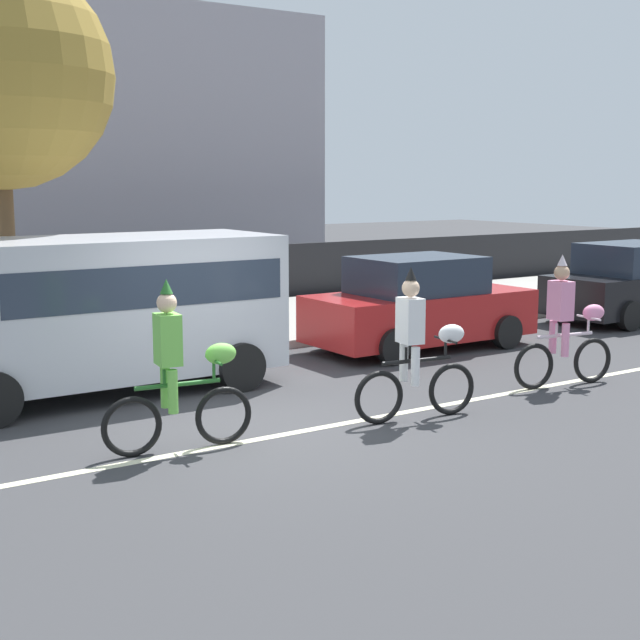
{
  "coord_description": "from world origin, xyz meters",
  "views": [
    {
      "loc": [
        -5.21,
        -9.18,
        2.98
      ],
      "look_at": [
        1.68,
        1.2,
        1.0
      ],
      "focal_mm": 50.0,
      "sensor_mm": 36.0,
      "label": 1
    }
  ],
  "objects_px": {
    "parade_cyclist_lime": "(179,376)",
    "parked_car_red": "(419,305)",
    "parked_car_black": "(635,283)",
    "pedestrian_onlooker": "(272,274)",
    "parade_cyclist_zebra": "(418,353)",
    "parade_cyclist_pink": "(566,329)",
    "parked_van_silver": "(103,303)"
  },
  "relations": [
    {
      "from": "parade_cyclist_lime",
      "to": "pedestrian_onlooker",
      "type": "relative_size",
      "value": 1.19
    },
    {
      "from": "parade_cyclist_zebra",
      "to": "parked_van_silver",
      "type": "bearing_deg",
      "value": 127.93
    },
    {
      "from": "parade_cyclist_pink",
      "to": "parked_car_red",
      "type": "xyz_separation_m",
      "value": [
        0.09,
        3.39,
        -0.06
      ]
    },
    {
      "from": "parade_cyclist_zebra",
      "to": "pedestrian_onlooker",
      "type": "relative_size",
      "value": 1.19
    },
    {
      "from": "parked_car_black",
      "to": "parade_cyclist_lime",
      "type": "bearing_deg",
      "value": -165.27
    },
    {
      "from": "pedestrian_onlooker",
      "to": "parked_car_red",
      "type": "bearing_deg",
      "value": -81.15
    },
    {
      "from": "parade_cyclist_zebra",
      "to": "parked_car_black",
      "type": "relative_size",
      "value": 0.47
    },
    {
      "from": "pedestrian_onlooker",
      "to": "parked_van_silver",
      "type": "bearing_deg",
      "value": -141.39
    },
    {
      "from": "parade_cyclist_zebra",
      "to": "parked_van_silver",
      "type": "xyz_separation_m",
      "value": [
        -2.75,
        3.52,
        0.44
      ]
    },
    {
      "from": "parade_cyclist_zebra",
      "to": "pedestrian_onlooker",
      "type": "bearing_deg",
      "value": 72.48
    },
    {
      "from": "parked_van_silver",
      "to": "parked_car_black",
      "type": "distance_m",
      "value": 11.72
    },
    {
      "from": "parade_cyclist_pink",
      "to": "pedestrian_onlooker",
      "type": "xyz_separation_m",
      "value": [
        -0.53,
        7.42,
        0.17
      ]
    },
    {
      "from": "parked_van_silver",
      "to": "parked_car_black",
      "type": "height_order",
      "value": "parked_van_silver"
    },
    {
      "from": "parade_cyclist_zebra",
      "to": "parked_car_black",
      "type": "xyz_separation_m",
      "value": [
        8.96,
        3.6,
        -0.06
      ]
    },
    {
      "from": "parade_cyclist_zebra",
      "to": "parked_van_silver",
      "type": "height_order",
      "value": "parked_van_silver"
    },
    {
      "from": "parked_car_red",
      "to": "pedestrian_onlooker",
      "type": "distance_m",
      "value": 4.09
    },
    {
      "from": "parade_cyclist_zebra",
      "to": "parked_car_red",
      "type": "bearing_deg",
      "value": 49.87
    },
    {
      "from": "parade_cyclist_pink",
      "to": "parked_van_silver",
      "type": "height_order",
      "value": "parked_van_silver"
    },
    {
      "from": "parade_cyclist_pink",
      "to": "parade_cyclist_zebra",
      "type": "bearing_deg",
      "value": -175.78
    },
    {
      "from": "parade_cyclist_zebra",
      "to": "parade_cyclist_pink",
      "type": "height_order",
      "value": "same"
    },
    {
      "from": "parade_cyclist_lime",
      "to": "parked_car_red",
      "type": "distance_m",
      "value": 6.83
    },
    {
      "from": "parade_cyclist_lime",
      "to": "parked_car_black",
      "type": "distance_m",
      "value": 12.38
    },
    {
      "from": "parked_van_silver",
      "to": "pedestrian_onlooker",
      "type": "distance_m",
      "value": 6.61
    },
    {
      "from": "parked_van_silver",
      "to": "parade_cyclist_lime",
      "type": "bearing_deg",
      "value": -95.03
    },
    {
      "from": "parade_cyclist_lime",
      "to": "parade_cyclist_pink",
      "type": "relative_size",
      "value": 1.0
    },
    {
      "from": "parade_cyclist_lime",
      "to": "parade_cyclist_pink",
      "type": "distance_m",
      "value": 5.97
    },
    {
      "from": "parade_cyclist_lime",
      "to": "parade_cyclist_zebra",
      "type": "xyz_separation_m",
      "value": [
        3.02,
        -0.45,
        0.0
      ]
    },
    {
      "from": "parked_van_silver",
      "to": "parked_car_red",
      "type": "xyz_separation_m",
      "value": [
        5.79,
        0.08,
        -0.5
      ]
    },
    {
      "from": "parked_car_red",
      "to": "parade_cyclist_zebra",
      "type": "bearing_deg",
      "value": -130.13
    },
    {
      "from": "parade_cyclist_lime",
      "to": "pedestrian_onlooker",
      "type": "height_order",
      "value": "parade_cyclist_lime"
    },
    {
      "from": "parked_car_black",
      "to": "parade_cyclist_pink",
      "type": "bearing_deg",
      "value": -150.67
    },
    {
      "from": "parade_cyclist_pink",
      "to": "parked_van_silver",
      "type": "relative_size",
      "value": 0.38
    }
  ]
}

